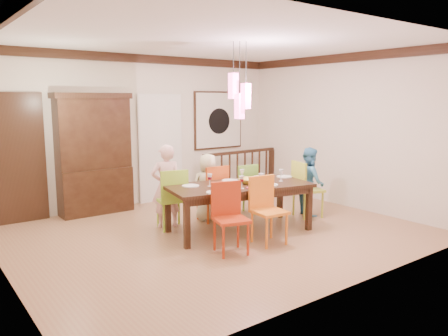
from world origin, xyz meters
TOP-DOWN VIEW (x-y plane):
  - floor at (0.00, 0.00)m, footprint 6.00×6.00m
  - ceiling at (0.00, 0.00)m, footprint 6.00×6.00m
  - wall_back at (0.00, 2.50)m, footprint 6.00×0.00m
  - wall_right at (3.00, 0.00)m, footprint 0.00×5.00m
  - crown_molding at (0.00, 0.00)m, footprint 6.00×5.00m
  - panel_door at (-2.40, 2.45)m, footprint 1.04×0.07m
  - white_doorway at (0.35, 2.46)m, footprint 0.97×0.05m
  - painting at (1.80, 2.46)m, footprint 1.25×0.06m
  - pendant_cluster at (0.31, -0.14)m, footprint 0.27×0.21m
  - dining_table at (0.31, -0.14)m, footprint 2.37×1.42m
  - chair_far_left at (-0.47, 0.61)m, footprint 0.53×0.53m
  - chair_far_mid at (0.32, 0.62)m, footprint 0.46×0.46m
  - chair_far_right at (0.97, 0.61)m, footprint 0.44×0.44m
  - chair_near_left at (-0.39, -0.86)m, footprint 0.53×0.53m
  - chair_near_mid at (0.28, -0.87)m, footprint 0.47×0.47m
  - chair_end_right at (1.82, -0.20)m, footprint 0.55×0.55m
  - china_hutch at (-1.08, 2.30)m, footprint 1.37×0.46m
  - balustrade at (2.04, 1.95)m, footprint 2.05×0.17m
  - person_far_left at (-0.48, 0.75)m, footprint 0.56×0.45m
  - person_far_mid at (0.27, 0.66)m, footprint 0.66×0.56m
  - person_end_right at (1.94, -0.12)m, footprint 0.69×0.74m
  - serving_bowl at (0.48, -0.19)m, footprint 0.43×0.43m
  - small_bowl at (0.05, -0.11)m, footprint 0.19×0.19m
  - cup_left at (-0.19, -0.35)m, footprint 0.16×0.16m
  - cup_right at (0.89, -0.01)m, footprint 0.10×0.10m
  - plate_far_left at (-0.38, 0.17)m, footprint 0.26×0.26m
  - plate_far_mid at (0.37, 0.16)m, footprint 0.26×0.26m
  - plate_far_right at (0.99, 0.11)m, footprint 0.26×0.26m
  - plate_near_left at (-0.36, -0.44)m, footprint 0.26×0.26m
  - plate_near_mid at (0.63, -0.49)m, footprint 0.26×0.26m
  - plate_end_right at (1.32, -0.10)m, footprint 0.26×0.26m
  - wine_glass_a at (-0.15, -0.00)m, footprint 0.08×0.08m
  - wine_glass_b at (0.52, 0.04)m, footprint 0.08×0.08m
  - wine_glass_c at (0.13, -0.43)m, footprint 0.08×0.08m
  - wine_glass_d at (1.01, -0.34)m, footprint 0.08×0.08m
  - napkin at (0.29, -0.51)m, footprint 0.18×0.14m

SIDE VIEW (x-z plane):
  - floor at x=0.00m, z-range 0.00..0.00m
  - balustrade at x=2.04m, z-range 0.02..0.98m
  - chair_far_right at x=0.97m, z-range 0.07..0.99m
  - chair_near_left at x=-0.39m, z-range 0.07..1.02m
  - chair_far_mid at x=0.32m, z-range 0.07..1.03m
  - chair_near_mid at x=0.28m, z-range 0.07..1.03m
  - chair_far_left at x=-0.47m, z-range 0.07..1.04m
  - chair_end_right at x=1.82m, z-range 0.07..1.06m
  - person_far_mid at x=0.27m, z-range 0.00..1.15m
  - person_end_right at x=1.94m, z-range 0.00..1.22m
  - dining_table at x=0.31m, z-range 0.30..1.05m
  - person_far_left at x=-0.48m, z-range 0.00..1.34m
  - plate_far_left at x=-0.38m, z-range 0.75..0.76m
  - plate_far_mid at x=0.37m, z-range 0.75..0.76m
  - plate_far_right at x=0.99m, z-range 0.75..0.76m
  - plate_near_left at x=-0.36m, z-range 0.75..0.76m
  - plate_near_mid at x=0.63m, z-range 0.75..0.76m
  - plate_end_right at x=1.32m, z-range 0.75..0.76m
  - napkin at x=0.29m, z-range 0.75..0.76m
  - small_bowl at x=0.05m, z-range 0.75..0.80m
  - serving_bowl at x=0.48m, z-range 0.75..0.83m
  - cup_right at x=0.89m, z-range 0.75..0.84m
  - cup_left at x=-0.19m, z-range 0.75..0.85m
  - wine_glass_a at x=-0.15m, z-range 0.75..0.94m
  - wine_glass_b at x=0.52m, z-range 0.75..0.94m
  - wine_glass_c at x=0.13m, z-range 0.75..0.94m
  - wine_glass_d at x=1.01m, z-range 0.75..0.94m
  - panel_door at x=-2.40m, z-range -0.07..2.17m
  - white_doorway at x=0.35m, z-range -0.06..2.16m
  - china_hutch at x=-1.08m, z-range 0.01..2.17m
  - wall_back at x=0.00m, z-range -1.55..4.45m
  - wall_right at x=3.00m, z-range -1.05..3.95m
  - painting at x=1.80m, z-range 0.97..2.22m
  - pendant_cluster at x=0.31m, z-range 1.54..2.68m
  - crown_molding at x=0.00m, z-range 2.74..2.90m
  - ceiling at x=0.00m, z-range 2.90..2.90m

